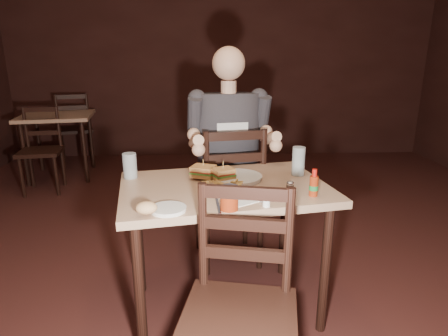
{
  "coord_description": "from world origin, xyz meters",
  "views": [
    {
      "loc": [
        -0.2,
        -2.04,
        1.42
      ],
      "look_at": [
        -0.12,
        -0.11,
        0.85
      ],
      "focal_mm": 30.0,
      "sensor_mm": 36.0,
      "label": 1
    }
  ],
  "objects_px": {
    "glass_left": "(130,166)",
    "hot_sauce": "(314,183)",
    "bg_chair_near": "(41,151)",
    "glass_right": "(298,161)",
    "bg_chair_far": "(75,129)",
    "syrup_dispenser": "(229,198)",
    "diner": "(230,125)",
    "chair_near": "(239,320)",
    "dinner_plate": "(237,178)",
    "bg_table": "(57,122)",
    "side_plate": "(168,210)",
    "chair_far": "(228,195)",
    "main_table": "(224,201)"
  },
  "relations": [
    {
      "from": "main_table",
      "to": "bg_table",
      "type": "xyz_separation_m",
      "value": [
        -1.88,
        2.66,
        0.0
      ]
    },
    {
      "from": "diner",
      "to": "main_table",
      "type": "bearing_deg",
      "value": -106.33
    },
    {
      "from": "bg_chair_near",
      "to": "syrup_dispenser",
      "type": "relative_size",
      "value": 8.26
    },
    {
      "from": "hot_sauce",
      "to": "main_table",
      "type": "bearing_deg",
      "value": 157.2
    },
    {
      "from": "hot_sauce",
      "to": "diner",
      "type": "bearing_deg",
      "value": 117.28
    },
    {
      "from": "chair_near",
      "to": "dinner_plate",
      "type": "distance_m",
      "value": 0.85
    },
    {
      "from": "glass_right",
      "to": "syrup_dispenser",
      "type": "bearing_deg",
      "value": -130.87
    },
    {
      "from": "chair_near",
      "to": "bg_chair_far",
      "type": "bearing_deg",
      "value": 127.41
    },
    {
      "from": "main_table",
      "to": "bg_chair_far",
      "type": "height_order",
      "value": "bg_chair_far"
    },
    {
      "from": "glass_left",
      "to": "bg_table",
      "type": "bearing_deg",
      "value": 118.5
    },
    {
      "from": "bg_chair_near",
      "to": "glass_left",
      "type": "distance_m",
      "value": 2.42
    },
    {
      "from": "bg_chair_near",
      "to": "dinner_plate",
      "type": "height_order",
      "value": "bg_chair_near"
    },
    {
      "from": "hot_sauce",
      "to": "glass_left",
      "type": "bearing_deg",
      "value": 160.94
    },
    {
      "from": "diner",
      "to": "glass_right",
      "type": "height_order",
      "value": "diner"
    },
    {
      "from": "glass_right",
      "to": "bg_chair_far",
      "type": "bearing_deg",
      "value": 127.22
    },
    {
      "from": "side_plate",
      "to": "bg_chair_far",
      "type": "bearing_deg",
      "value": 114.57
    },
    {
      "from": "chair_far",
      "to": "diner",
      "type": "xyz_separation_m",
      "value": [
        0.01,
        -0.05,
        0.51
      ]
    },
    {
      "from": "main_table",
      "to": "bg_table",
      "type": "height_order",
      "value": "same"
    },
    {
      "from": "glass_left",
      "to": "hot_sauce",
      "type": "xyz_separation_m",
      "value": [
        0.95,
        -0.33,
        -0.0
      ]
    },
    {
      "from": "dinner_plate",
      "to": "side_plate",
      "type": "bearing_deg",
      "value": -127.89
    },
    {
      "from": "bg_table",
      "to": "side_plate",
      "type": "bearing_deg",
      "value": -61.58
    },
    {
      "from": "chair_near",
      "to": "side_plate",
      "type": "relative_size",
      "value": 6.04
    },
    {
      "from": "bg_chair_far",
      "to": "hot_sauce",
      "type": "distance_m",
      "value": 4.12
    },
    {
      "from": "syrup_dispenser",
      "to": "side_plate",
      "type": "relative_size",
      "value": 0.7
    },
    {
      "from": "dinner_plate",
      "to": "syrup_dispenser",
      "type": "distance_m",
      "value": 0.44
    },
    {
      "from": "main_table",
      "to": "syrup_dispenser",
      "type": "relative_size",
      "value": 10.9
    },
    {
      "from": "chair_far",
      "to": "syrup_dispenser",
      "type": "distance_m",
      "value": 0.98
    },
    {
      "from": "main_table",
      "to": "glass_left",
      "type": "height_order",
      "value": "glass_left"
    },
    {
      "from": "glass_left",
      "to": "glass_right",
      "type": "height_order",
      "value": "glass_right"
    },
    {
      "from": "hot_sauce",
      "to": "syrup_dispenser",
      "type": "distance_m",
      "value": 0.45
    },
    {
      "from": "main_table",
      "to": "glass_left",
      "type": "xyz_separation_m",
      "value": [
        -0.52,
        0.15,
        0.16
      ]
    },
    {
      "from": "syrup_dispenser",
      "to": "side_plate",
      "type": "bearing_deg",
      "value": 170.78
    },
    {
      "from": "bg_table",
      "to": "bg_chair_far",
      "type": "height_order",
      "value": "bg_chair_far"
    },
    {
      "from": "main_table",
      "to": "dinner_plate",
      "type": "bearing_deg",
      "value": 52.61
    },
    {
      "from": "chair_far",
      "to": "bg_chair_near",
      "type": "relative_size",
      "value": 1.1
    },
    {
      "from": "bg_chair_near",
      "to": "chair_far",
      "type": "bearing_deg",
      "value": -46.57
    },
    {
      "from": "chair_near",
      "to": "glass_left",
      "type": "relative_size",
      "value": 6.63
    },
    {
      "from": "glass_right",
      "to": "syrup_dispenser",
      "type": "distance_m",
      "value": 0.65
    },
    {
      "from": "chair_near",
      "to": "glass_right",
      "type": "distance_m",
      "value": 1.02
    },
    {
      "from": "diner",
      "to": "glass_left",
      "type": "relative_size",
      "value": 6.89
    },
    {
      "from": "syrup_dispenser",
      "to": "glass_right",
      "type": "bearing_deg",
      "value": 38.93
    },
    {
      "from": "syrup_dispenser",
      "to": "glass_left",
      "type": "bearing_deg",
      "value": 127.49
    },
    {
      "from": "side_plate",
      "to": "chair_far",
      "type": "bearing_deg",
      "value": 71.1
    },
    {
      "from": "bg_chair_far",
      "to": "bg_chair_near",
      "type": "xyz_separation_m",
      "value": [
        0.0,
        -1.1,
        -0.03
      ]
    },
    {
      "from": "bg_chair_near",
      "to": "glass_right",
      "type": "xyz_separation_m",
      "value": [
        2.32,
        -1.95,
        0.4
      ]
    },
    {
      "from": "bg_chair_far",
      "to": "hot_sauce",
      "type": "relative_size",
      "value": 7.1
    },
    {
      "from": "bg_table",
      "to": "chair_far",
      "type": "distance_m",
      "value": 2.84
    },
    {
      "from": "glass_left",
      "to": "main_table",
      "type": "bearing_deg",
      "value": -15.86
    },
    {
      "from": "glass_left",
      "to": "dinner_plate",
      "type": "bearing_deg",
      "value": -4.86
    },
    {
      "from": "glass_left",
      "to": "chair_near",
      "type": "bearing_deg",
      "value": -57.11
    }
  ]
}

